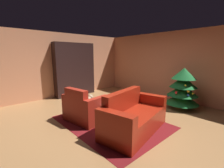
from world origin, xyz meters
TOP-DOWN VIEW (x-y plane):
  - ground_plane at (0.00, 0.00)m, footprint 7.39×7.39m
  - wall_back at (0.00, 2.87)m, footprint 6.28×0.06m
  - wall_left at (-3.11, 0.00)m, footprint 0.06×5.80m
  - area_rug at (0.14, -0.25)m, footprint 2.67×2.00m
  - bookshelf_unit at (-2.86, 0.53)m, footprint 0.35×1.68m
  - armchair_red at (-0.41, -0.68)m, footprint 1.11×0.86m
  - couch_red at (0.79, -0.17)m, footprint 1.14×1.86m
  - coffee_table at (0.03, -0.12)m, footprint 0.78×0.78m
  - book_stack_on_table at (0.01, -0.07)m, footprint 0.22×0.18m
  - bottle_on_table at (0.21, 0.01)m, footprint 0.07×0.07m
  - decorated_tree at (0.86, 2.10)m, footprint 1.00×1.00m

SIDE VIEW (x-z plane):
  - ground_plane at x=0.00m, z-range 0.00..0.00m
  - area_rug at x=0.14m, z-range 0.00..0.01m
  - couch_red at x=0.79m, z-range -0.13..0.75m
  - armchair_red at x=-0.41m, z-range -0.12..0.75m
  - coffee_table at x=0.03m, z-range 0.20..0.67m
  - book_stack_on_table at x=0.01m, z-range 0.48..0.54m
  - bottle_on_table at x=0.21m, z-range 0.44..0.76m
  - decorated_tree at x=0.86m, z-range 0.00..1.29m
  - bookshelf_unit at x=-2.86m, z-range -0.03..2.11m
  - wall_back at x=0.00m, z-range 0.00..2.51m
  - wall_left at x=-3.11m, z-range 0.00..2.51m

